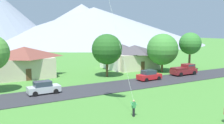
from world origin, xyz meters
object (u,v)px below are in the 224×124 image
object	(u,v)px
house_rightmost	(122,56)
pickup_truck_maroon_west_side	(184,70)
tree_left_of_center	(107,49)
parked_car_red_west_end	(149,75)
house_right_center	(25,62)
tree_right_of_center	(190,44)
tree_near_right	(162,49)
parked_car_silver_mid_east	(43,88)
house_leftmost	(134,57)

from	to	relation	value
house_rightmost	pickup_truck_maroon_west_side	bearing A→B (deg)	-65.95
tree_left_of_center	parked_car_red_west_end	distance (m)	8.98
house_right_center	tree_right_of_center	xyz separation A→B (m)	(31.81, -8.60, 2.75)
house_rightmost	tree_near_right	distance (m)	9.27
parked_car_red_west_end	tree_right_of_center	bearing A→B (deg)	17.27
house_right_center	tree_left_of_center	bearing A→B (deg)	-25.91
tree_near_right	house_right_center	bearing A→B (deg)	163.41
house_right_center	house_rightmost	bearing A→B (deg)	0.92
house_right_center	tree_left_of_center	size ratio (longest dim) A/B	1.32
tree_near_right	parked_car_silver_mid_east	distance (m)	26.18
tree_left_of_center	tree_right_of_center	world-z (taller)	tree_right_of_center
house_right_center	parked_car_silver_mid_east	distance (m)	13.25
tree_right_of_center	parked_car_red_west_end	distance (m)	15.64
house_right_center	house_rightmost	xyz separation A→B (m)	(20.65, 0.33, -0.09)
parked_car_silver_mid_east	pickup_truck_maroon_west_side	bearing A→B (deg)	1.40
parked_car_red_west_end	tree_near_right	bearing A→B (deg)	35.79
parked_car_red_west_end	parked_car_silver_mid_east	world-z (taller)	same
house_rightmost	parked_car_red_west_end	size ratio (longest dim) A/B	1.97
house_right_center	pickup_truck_maroon_west_side	xyz separation A→B (m)	(26.35, -12.45, -1.80)
tree_near_right	house_leftmost	bearing A→B (deg)	116.85
house_rightmost	tree_near_right	xyz separation A→B (m)	(4.58, -7.85, 1.81)
tree_near_right	parked_car_red_west_end	world-z (taller)	tree_near_right
tree_left_of_center	tree_right_of_center	bearing A→B (deg)	-6.76
house_leftmost	tree_right_of_center	size ratio (longest dim) A/B	1.27
tree_left_of_center	parked_car_silver_mid_east	world-z (taller)	tree_left_of_center
pickup_truck_maroon_west_side	parked_car_silver_mid_east	bearing A→B (deg)	-178.60
tree_near_right	house_rightmost	bearing A→B (deg)	120.29
tree_left_of_center	parked_car_red_west_end	bearing A→B (deg)	-56.29
house_rightmost	tree_near_right	world-z (taller)	tree_near_right
house_right_center	house_rightmost	size ratio (longest dim) A/B	1.21
tree_right_of_center	tree_near_right	world-z (taller)	tree_right_of_center
house_right_center	tree_right_of_center	size ratio (longest dim) A/B	1.29
house_right_center	house_leftmost	bearing A→B (deg)	-4.75
house_rightmost	tree_right_of_center	distance (m)	14.58
parked_car_red_west_end	pickup_truck_maroon_west_side	world-z (taller)	pickup_truck_maroon_west_side
house_leftmost	pickup_truck_maroon_west_side	distance (m)	11.44
tree_near_right	pickup_truck_maroon_west_side	distance (m)	6.17
parked_car_red_west_end	pickup_truck_maroon_west_side	xyz separation A→B (m)	(8.77, 0.57, 0.19)
house_right_center	tree_right_of_center	distance (m)	33.07
house_leftmost	parked_car_red_west_end	world-z (taller)	house_leftmost
tree_near_right	pickup_truck_maroon_west_side	bearing A→B (deg)	-77.19
parked_car_silver_mid_east	pickup_truck_maroon_west_side	size ratio (longest dim) A/B	0.81
house_right_center	parked_car_red_west_end	world-z (taller)	house_right_center
parked_car_silver_mid_east	pickup_truck_maroon_west_side	xyz separation A→B (m)	(26.43, 0.64, 0.19)
tree_near_right	parked_car_red_west_end	xyz separation A→B (m)	(-7.65, -5.51, -3.71)
house_leftmost	tree_left_of_center	distance (m)	10.52
parked_car_red_west_end	house_leftmost	bearing A→B (deg)	66.81
house_right_center	tree_near_right	bearing A→B (deg)	-16.59
house_right_center	parked_car_red_west_end	xyz separation A→B (m)	(17.58, -13.03, -1.99)
house_rightmost	tree_left_of_center	xyz separation A→B (m)	(-7.49, -6.72, 2.22)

